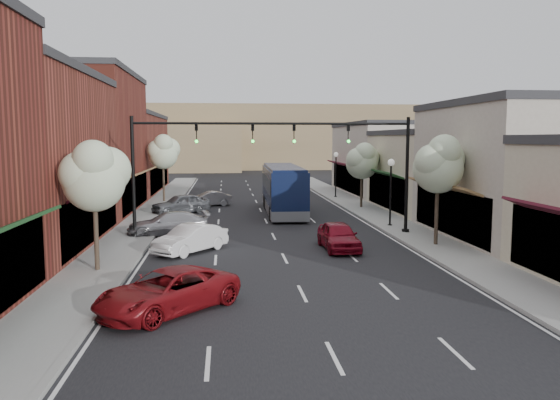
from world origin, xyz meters
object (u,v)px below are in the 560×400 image
object	(u,v)px
tree_left_far	(163,151)
parked_car_b	(191,239)
parked_car_d	(181,204)
parked_car_e	(209,199)
signal_mast_right	(368,158)
tree_left_near	(95,175)
red_hatchback	(339,236)
lamp_post_near	(391,181)
parked_car_c	(168,224)
lamp_post_far	(336,167)
tree_right_near	(439,163)
tree_right_far	(363,160)
parked_car_a	(168,291)
signal_mast_left	(175,158)
coach_bus	(283,189)

from	to	relation	value
tree_left_far	parked_car_b	world-z (taller)	tree_left_far
parked_car_d	parked_car_e	size ratio (longest dim) A/B	1.19
signal_mast_right	tree_left_near	distance (m)	16.05
red_hatchback	parked_car_e	distance (m)	20.51
lamp_post_near	parked_car_c	bearing A→B (deg)	-173.94
parked_car_b	lamp_post_far	bearing A→B (deg)	102.08
signal_mast_right	parked_car_e	world-z (taller)	signal_mast_right
lamp_post_near	lamp_post_far	size ratio (longest dim) A/B	1.00
tree_left_near	parked_car_d	bearing A→B (deg)	83.69
tree_right_near	tree_left_near	world-z (taller)	tree_right_near
tree_right_far	tree_left_near	world-z (taller)	tree_left_near
parked_car_a	parked_car_c	bearing A→B (deg)	141.08
signal_mast_left	tree_left_far	bearing A→B (deg)	98.35
lamp_post_near	parked_car_e	bearing A→B (deg)	133.77
parked_car_a	tree_left_far	bearing A→B (deg)	141.76
coach_bus	parked_car_a	distance (m)	24.63
signal_mast_left	lamp_post_far	bearing A→B (deg)	56.14
coach_bus	lamp_post_near	bearing A→B (deg)	-49.86
signal_mast_left	tree_left_far	size ratio (longest dim) A/B	1.34
tree_right_near	parked_car_e	xyz separation A→B (m)	(-12.55, 19.08, -3.83)
lamp_post_far	parked_car_b	world-z (taller)	lamp_post_far
parked_car_e	red_hatchback	bearing A→B (deg)	5.86
tree_left_far	lamp_post_near	size ratio (longest dim) A/B	1.38
red_hatchback	signal_mast_left	bearing A→B (deg)	152.78
signal_mast_left	parked_car_e	world-z (taller)	signal_mast_left
tree_left_far	red_hatchback	bearing A→B (deg)	-63.00
tree_left_near	parked_car_c	xyz separation A→B (m)	(2.05, 9.07, -3.52)
tree_right_near	signal_mast_right	bearing A→B (deg)	123.91
signal_mast_right	lamp_post_far	distance (m)	20.19
signal_mast_left	parked_car_c	size ratio (longest dim) A/B	1.71
signal_mast_right	parked_car_a	size ratio (longest dim) A/B	1.63
lamp_post_far	parked_car_c	xyz separation A→B (m)	(-14.00, -18.99, -2.31)
tree_right_far	parked_car_a	distance (m)	28.94
signal_mast_right	tree_left_far	distance (m)	22.68
tree_left_far	tree_right_near	bearing A→B (deg)	-52.96
signal_mast_left	tree_right_near	xyz separation A→B (m)	(13.97, -4.05, -0.17)
lamp_post_near	coach_bus	distance (m)	9.85
tree_left_near	lamp_post_far	world-z (taller)	tree_left_near
tree_left_near	lamp_post_near	distance (m)	19.25
coach_bus	tree_left_far	bearing A→B (deg)	142.68
parked_car_e	parked_car_c	bearing A→B (deg)	-22.85
parked_car_a	parked_car_e	xyz separation A→B (m)	(0.55, 28.68, -0.08)
lamp_post_far	parked_car_e	size ratio (longest dim) A/B	1.17
parked_car_d	parked_car_e	world-z (taller)	parked_car_d
red_hatchback	tree_left_far	bearing A→B (deg)	115.54
tree_left_far	parked_car_c	bearing A→B (deg)	-83.08
lamp_post_near	signal_mast_right	bearing A→B (deg)	-131.05
tree_left_near	parked_car_c	size ratio (longest dim) A/B	1.18
tree_right_near	lamp_post_far	size ratio (longest dim) A/B	1.34
tree_left_far	coach_bus	bearing A→B (deg)	-38.42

